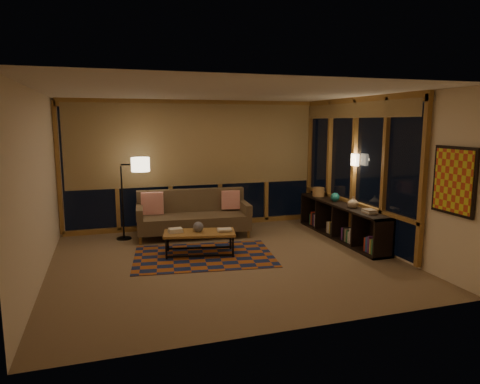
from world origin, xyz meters
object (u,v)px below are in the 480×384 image
object	(u,v)px
coffee_table	(200,243)
floor_lamp	(122,199)
sofa	(193,214)
bookshelf	(341,221)

from	to	relation	value
coffee_table	floor_lamp	xyz separation A→B (m)	(-1.19, 1.42, 0.60)
sofa	bookshelf	distance (m)	2.89
sofa	coffee_table	distance (m)	1.24
coffee_table	sofa	bearing A→B (deg)	94.66
sofa	coffee_table	size ratio (longest dim) A/B	1.81
floor_lamp	bookshelf	distance (m)	4.24
coffee_table	bookshelf	size ratio (longest dim) A/B	0.44
floor_lamp	coffee_table	bearing A→B (deg)	-36.33
floor_lamp	bookshelf	world-z (taller)	floor_lamp
sofa	bookshelf	bearing A→B (deg)	-16.11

